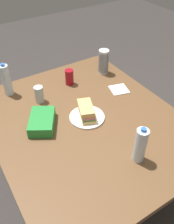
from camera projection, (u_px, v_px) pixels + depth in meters
ground_plane at (86, 183)px, 2.08m from camera, size 8.00×8.00×0.00m
dining_table at (86, 129)px, 1.66m from camera, size 1.41×1.18×0.73m
paper_plate at (87, 117)px, 1.62m from camera, size 0.23×0.23×0.01m
sandwich at (87, 111)px, 1.59m from camera, size 0.20×0.15×0.08m
soda_can_red at (69, 77)px, 1.89m from camera, size 0.07×0.07×0.12m
chip_bag at (42, 121)px, 1.54m from camera, size 0.27×0.25×0.07m
water_bottle_tall at (6, 80)px, 1.75m from camera, size 0.06×0.06×0.25m
plastic_cup_stack at (104, 62)px, 2.00m from camera, size 0.08×0.08×0.20m
water_bottle_spare at (140, 145)px, 1.29m from camera, size 0.07×0.07×0.24m
soda_can_silver at (39, 94)px, 1.72m from camera, size 0.07×0.07×0.12m
paper_napkin at (119, 89)px, 1.87m from camera, size 0.16×0.16×0.01m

